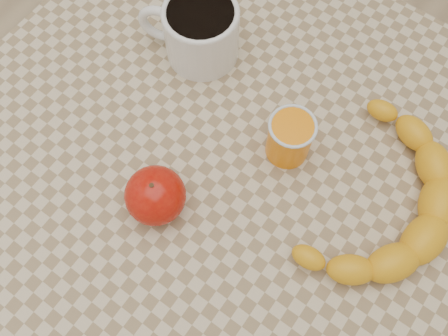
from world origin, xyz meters
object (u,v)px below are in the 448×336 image
Objects in this scene: table at (224,196)px; orange_juice_glass at (290,138)px; coffee_mug at (199,30)px; apple at (155,196)px; banana at (381,200)px.

orange_juice_glass reaches higher than table.
table is at bearing -44.57° from coffee_mug.
coffee_mug reaches higher than apple.
apple is at bearing -66.34° from coffee_mug.
apple is at bearing -141.09° from banana.
banana is at bearing 35.02° from apple.
orange_juice_glass is at bearing -18.02° from coffee_mug.
table is 0.15m from apple.
apple is (0.10, -0.23, -0.01)m from coffee_mug.
coffee_mug is at bearing 135.43° from table.
apple is (-0.09, -0.16, -0.00)m from orange_juice_glass.
coffee_mug is at bearing 173.00° from banana.
orange_juice_glass is (0.05, 0.08, 0.12)m from table.
table is 0.23m from banana.
banana reaches higher than table.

